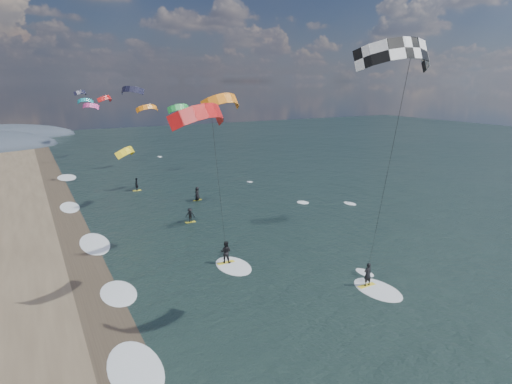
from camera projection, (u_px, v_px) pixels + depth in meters
name	position (u px, v px, depth m)	size (l,w,h in m)	color
ground	(380.00, 366.00, 22.81)	(260.00, 260.00, 0.00)	black
wet_sand_strip	(112.00, 333.00, 25.75)	(3.00, 240.00, 0.00)	#382D23
kitesurfer_near_a	(403.00, 109.00, 22.67)	(7.84, 8.43, 17.20)	yellow
kitesurfer_near_b	(218.00, 165.00, 28.57)	(7.35, 9.01, 14.05)	yellow
far_kitesurfers	(180.00, 199.00, 51.91)	(6.70, 17.45, 1.78)	yellow
bg_kite_field	(123.00, 103.00, 67.84)	(11.85, 75.64, 8.00)	green
shoreline_surf	(117.00, 295.00, 30.35)	(2.40, 79.40, 0.11)	white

